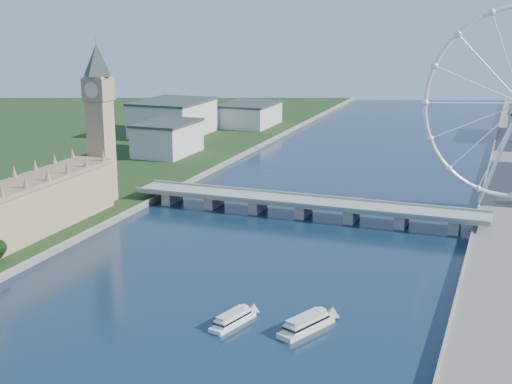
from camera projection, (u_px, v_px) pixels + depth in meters
The scene contains 5 objects.
big_ben at pixel (99, 103), 445.19m from camera, with size 20.02×20.02×110.00m.
westminster_bridge at pixel (304, 205), 436.96m from camera, with size 220.00×22.00×9.50m.
city_skyline at pixel (425, 128), 657.42m from camera, with size 505.00×280.00×32.00m.
tour_boat_near at pixel (233, 324), 286.73m from camera, with size 6.68×26.31×5.78m, color white, non-canonical shape.
tour_boat_far at pixel (306, 330), 281.55m from camera, with size 7.75×30.30×6.70m, color beige, non-canonical shape.
Camera 1 is at (118.84, -105.26, 122.84)m, focal length 50.00 mm.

